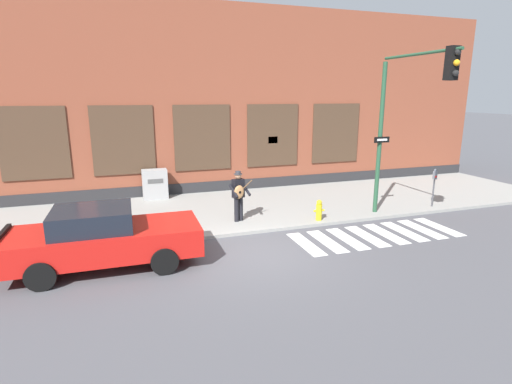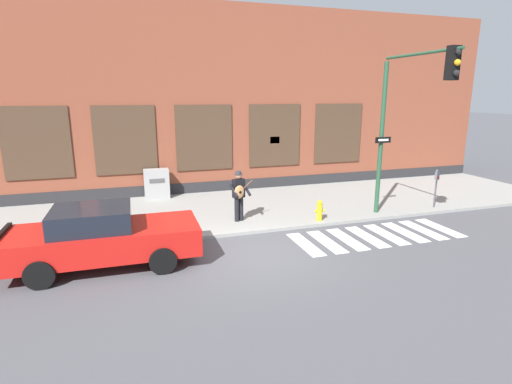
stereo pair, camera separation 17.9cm
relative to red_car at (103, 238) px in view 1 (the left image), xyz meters
The scene contains 10 objects.
ground_plane 3.96m from the red_car, ahead, with size 160.00×160.00×0.00m, color #4C4C51.
sidewalk 5.50m from the red_car, 44.93° to the left, with size 28.00×5.54×0.10m.
building_backdrop 9.95m from the red_car, 65.85° to the left, with size 28.00×4.06×7.85m.
crosswalk 7.87m from the red_car, ahead, with size 5.20×1.90×0.01m.
red_car is the anchor object (origin of this frame).
busker 4.69m from the red_car, 27.87° to the left, with size 0.78×0.64×1.69m.
traffic_light 9.60m from the red_car, ahead, with size 0.60×3.26×5.35m.
parking_meter 11.66m from the red_car, ahead, with size 0.13×0.11×1.44m.
utility_box 6.43m from the red_car, 73.89° to the left, with size 0.98×0.54×1.19m.
fire_hydrant 6.87m from the red_car, 12.05° to the left, with size 0.38×0.20×0.70m.
Camera 1 is at (-3.27, -9.64, 4.19)m, focal length 28.00 mm.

